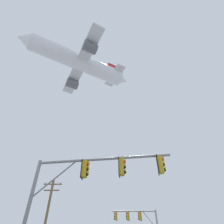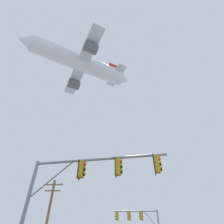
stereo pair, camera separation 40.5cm
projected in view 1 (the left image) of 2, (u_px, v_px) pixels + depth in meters
signal_pole_near at (88, 180)px, 9.80m from camera, size 7.51×1.32×5.90m
signal_pole_far at (139, 223)px, 21.61m from camera, size 5.35×0.47×6.11m
utility_pole at (46, 219)px, 19.75m from camera, size 2.20×0.28×8.90m
airplane at (78, 62)px, 47.32m from camera, size 27.60×21.31×8.02m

